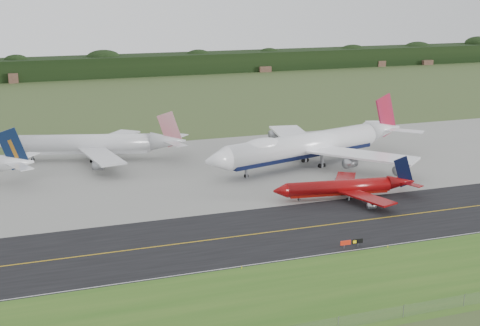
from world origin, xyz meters
name	(u,v)px	position (x,y,z in m)	size (l,w,h in m)	color
ground	(312,220)	(0.00, 0.00, 0.00)	(600.00, 600.00, 0.00)	#384F25
grass_verge	(392,281)	(0.00, -35.00, 0.01)	(400.00, 30.00, 0.01)	#305F1B
taxiway	(319,226)	(0.00, -4.00, 0.01)	(400.00, 32.00, 0.02)	black
apron	(240,166)	(0.00, 51.00, 0.01)	(400.00, 78.00, 0.01)	gray
taxiway_centreline	(319,226)	(0.00, -4.00, 0.03)	(400.00, 0.40, 0.00)	#C59612
taxiway_edge_line	(352,250)	(0.00, -19.50, 0.03)	(400.00, 0.25, 0.00)	silver
perimeter_fence	(434,306)	(0.00, -48.00, 1.10)	(320.00, 0.10, 320.00)	slate
horizon_treeline	(118,67)	(0.00, 273.76, 5.47)	(700.00, 25.00, 12.00)	black
jet_ba_747	(310,145)	(20.40, 45.03, 6.56)	(75.42, 61.15, 19.27)	white
jet_red_737	(346,187)	(15.67, 12.71, 2.86)	(38.36, 31.04, 10.36)	maroon
jet_star_tail	(93,144)	(-40.71, 73.27, 5.14)	(57.51, 47.03, 15.41)	silver
taxiway_sign	(352,242)	(0.67, -18.00, 1.21)	(5.16, 0.27, 1.72)	slate
edge_marker_left	(242,267)	(-24.64, -20.50, 0.25)	(0.16, 0.16, 0.50)	yellow
edge_marker_center	(388,246)	(7.89, -20.50, 0.25)	(0.16, 0.16, 0.50)	yellow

